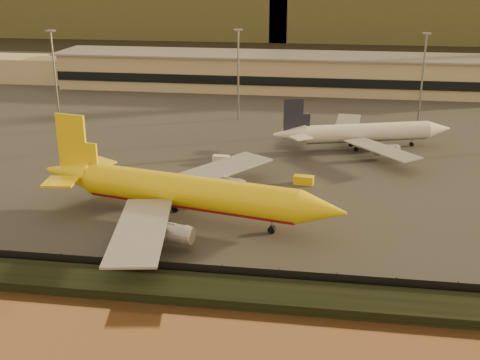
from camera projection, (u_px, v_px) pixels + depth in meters
The scene contains 10 objects.
ground at pixel (224, 241), 97.81m from camera, with size 900.00×900.00×0.00m, color black.
embankment at pixel (203, 290), 81.76m from camera, with size 320.00×7.00×1.40m, color black.
tarmac at pixel (277, 109), 186.16m from camera, with size 320.00×220.00×0.20m, color #2D2D2D.
perimeter_fence at pixel (208, 272), 85.28m from camera, with size 300.00×0.05×2.20m, color black.
terminal_building at pixel (245, 72), 214.54m from camera, with size 202.00×25.00×12.60m.
apron_light_masts at pixel (328, 70), 160.16m from camera, with size 152.20×12.20×25.40m.
dhl_cargo_jet at pixel (184, 192), 103.82m from camera, with size 56.52×54.45×16.98m.
white_narrowbody_jet at pixel (364, 133), 144.86m from camera, with size 43.66×41.54×12.82m.
gse_vehicle_yellow at pixel (304, 180), 122.06m from camera, with size 3.98×1.79×1.79m, color yellow.
gse_vehicle_white at pixel (221, 159), 135.26m from camera, with size 3.75×1.69×1.69m, color silver.
Camera 1 is at (15.74, -87.30, 42.46)m, focal length 45.00 mm.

